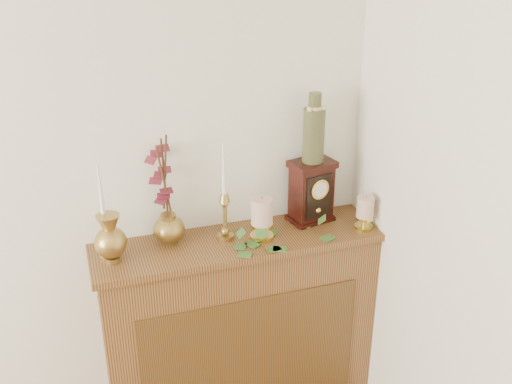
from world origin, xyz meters
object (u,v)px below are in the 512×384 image
object	(u,v)px
bud_vase	(110,239)
ginger_jar	(163,192)
ceramic_vase	(314,131)
mantel_clock	(312,192)
candlestick_left	(105,229)
candlestick_center	(225,209)

from	to	relation	value
bud_vase	ginger_jar	distance (m)	0.28
bud_vase	ceramic_vase	xyz separation A→B (m)	(0.88, 0.09, 0.31)
bud_vase	mantel_clock	world-z (taller)	mantel_clock
ginger_jar	ceramic_vase	bearing A→B (deg)	-2.44
candlestick_left	ceramic_vase	xyz separation A→B (m)	(0.89, 0.06, 0.28)
candlestick_center	mantel_clock	size ratio (longest dim) A/B	1.50
candlestick_left	candlestick_center	size ratio (longest dim) A/B	0.97
candlestick_left	mantel_clock	bearing A→B (deg)	3.97
candlestick_center	ceramic_vase	distance (m)	0.49
candlestick_left	bud_vase	bearing A→B (deg)	-58.85
candlestick_left	candlestick_center	xyz separation A→B (m)	(0.48, 0.02, 0.00)
candlestick_center	ginger_jar	bearing A→B (deg)	162.58
bud_vase	ceramic_vase	world-z (taller)	ceramic_vase
candlestick_left	ginger_jar	xyz separation A→B (m)	(0.25, 0.09, 0.09)
ginger_jar	bud_vase	bearing A→B (deg)	-153.54
candlestick_center	ceramic_vase	size ratio (longest dim) A/B	1.41
ginger_jar	mantel_clock	distance (m)	0.65
bud_vase	ginger_jar	size ratio (longest dim) A/B	0.42
bud_vase	mantel_clock	distance (m)	0.88
ginger_jar	mantel_clock	bearing A→B (deg)	-2.66
candlestick_center	ceramic_vase	world-z (taller)	ceramic_vase
candlestick_left	mantel_clock	world-z (taller)	candlestick_left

